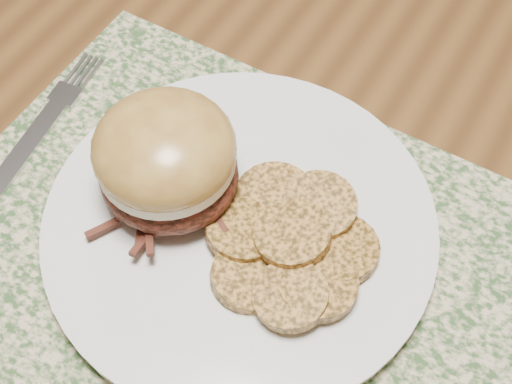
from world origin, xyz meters
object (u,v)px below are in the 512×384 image
(dining_table, at_px, (212,30))
(pork_sandwich, at_px, (166,159))
(fork, at_px, (33,138))
(dinner_plate, at_px, (240,226))

(dining_table, height_order, pork_sandwich, pork_sandwich)
(pork_sandwich, distance_m, fork, 0.14)
(pork_sandwich, relative_size, fork, 0.65)
(pork_sandwich, xyz_separation_m, fork, (-0.13, -0.01, -0.05))
(fork, bearing_deg, pork_sandwich, -3.77)
(dining_table, height_order, dinner_plate, dinner_plate)
(dining_table, xyz_separation_m, fork, (-0.00, -0.24, 0.09))
(dinner_plate, distance_m, fork, 0.18)
(dinner_plate, xyz_separation_m, fork, (-0.18, -0.01, -0.01))
(dinner_plate, xyz_separation_m, pork_sandwich, (-0.06, -0.00, 0.04))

